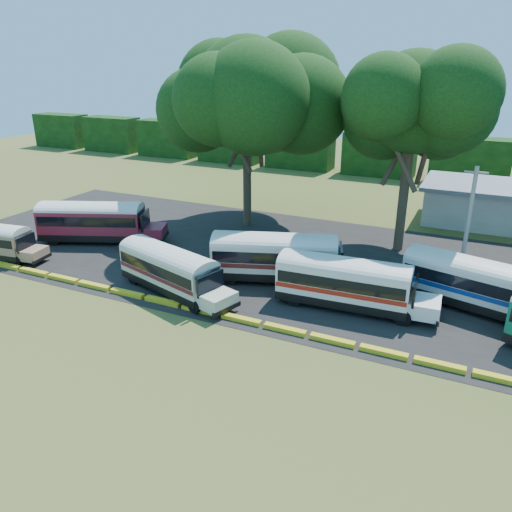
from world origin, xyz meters
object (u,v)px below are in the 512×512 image
at_px(bus_cream_west, 170,268).
at_px(tree_west, 247,93).
at_px(bus_red, 95,219).
at_px(bus_white_red, 347,280).

relative_size(bus_cream_west, tree_west, 0.58).
distance_m(bus_cream_west, tree_west, 19.61).
bearing_deg(bus_red, tree_west, 22.83).
bearing_deg(bus_cream_west, bus_red, 170.82).
bearing_deg(tree_west, bus_white_red, -44.10).
xyz_separation_m(bus_red, bus_white_red, (24.11, -3.10, -0.16)).
bearing_deg(bus_red, bus_cream_west, -48.29).
relative_size(bus_white_red, tree_west, 0.61).
xyz_separation_m(bus_red, tree_west, (10.32, 10.27, 10.52)).
height_order(bus_red, bus_cream_west, bus_red).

